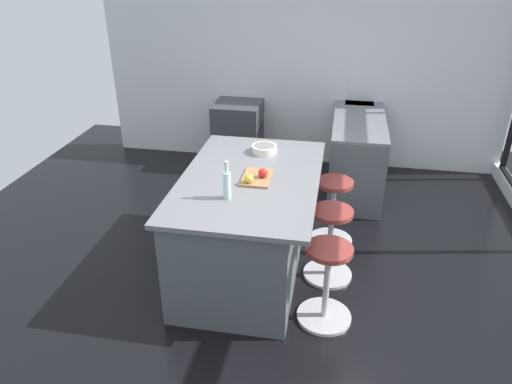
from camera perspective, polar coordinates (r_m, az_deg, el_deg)
name	(u,v)px	position (r m, az deg, el deg)	size (l,w,h in m)	color
ground_plane	(269,273)	(4.47, 1.52, -9.63)	(7.02, 7.02, 0.00)	black
interior_partition_left	(303,62)	(6.39, 5.61, 15.16)	(0.12, 5.23, 2.69)	silver
sink_cabinet	(356,141)	(6.30, 11.87, 6.01)	(2.40, 0.60, 1.18)	#4C5156
oven_range	(238,135)	(6.44, -2.13, 6.85)	(0.60, 0.61, 0.87)	#38383D
kitchen_island	(245,223)	(4.29, -1.28, -3.73)	(1.82, 1.17, 0.94)	#4C5156
stool_by_window	(332,214)	(4.79, 9.08, -2.59)	(0.44, 0.44, 0.69)	#B7B7BC
stool_middle	(330,246)	(4.31, 8.78, -6.34)	(0.44, 0.44, 0.69)	#B7B7BC
stool_near_camera	(326,286)	(3.84, 8.39, -11.03)	(0.44, 0.44, 0.69)	#B7B7BC
cutting_board	(257,177)	(4.03, 0.11, 1.74)	(0.36, 0.24, 0.02)	olive
apple_red	(263,173)	(3.99, 0.83, 2.28)	(0.08, 0.08, 0.08)	red
apple_yellow	(249,178)	(3.90, -0.86, 1.64)	(0.08, 0.08, 0.08)	gold
water_bottle	(227,184)	(3.67, -3.49, 0.95)	(0.06, 0.06, 0.31)	silver
fruit_bowl	(264,149)	(4.54, 1.01, 5.20)	(0.24, 0.24, 0.07)	silver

